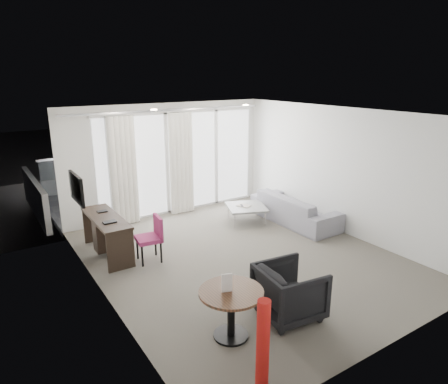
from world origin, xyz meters
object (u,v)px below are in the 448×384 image
tub_armchair (290,292)px  coffee_table (246,214)px  rattan_chair_a (182,178)px  sofa (295,209)px  red_lamp (263,348)px  desk_chair (149,239)px  rattan_chair_b (205,169)px  desk (107,236)px  round_table (231,314)px

tub_armchair → coffee_table: tub_armchair is taller
coffee_table → rattan_chair_a: (-0.19, 2.77, 0.25)m
tub_armchair → sofa: (2.57, 2.68, -0.05)m
red_lamp → rattan_chair_a: size_ratio=1.26×
desk_chair → tub_armchair: 2.81m
sofa → red_lamp: bearing=133.6°
red_lamp → rattan_chair_b: (3.96, 7.88, -0.19)m
coffee_table → sofa: 1.10m
desk → round_table: desk is taller
tub_armchair → rattan_chair_b: 7.51m
sofa → desk_chair: bearing=90.7°
desk → coffee_table: (3.15, -0.03, -0.18)m
desk → red_lamp: (0.30, -4.21, 0.18)m
coffee_table → rattan_chair_b: 3.86m
round_table → tub_armchair: bearing=-3.6°
round_table → red_lamp: size_ratio=0.74×
desk_chair → coffee_table: desk_chair is taller
coffee_table → sofa: (0.91, -0.60, 0.13)m
sofa → rattan_chair_b: rattan_chair_b is taller
sofa → round_table: bearing=126.9°
red_lamp → sofa: size_ratio=0.50×
rattan_chair_b → sofa: bearing=-105.8°
desk → red_lamp: bearing=-86.0°
tub_armchair → sofa: 3.72m
rattan_chair_a → rattan_chair_b: 1.60m
desk → tub_armchair: size_ratio=1.92×
round_table → rattan_chair_b: 7.85m
rattan_chair_a → sofa: bearing=-81.1°
desk_chair → round_table: (0.02, -2.58, -0.09)m
coffee_table → sofa: sofa is taller
rattan_chair_b → rattan_chair_a: bearing=-157.5°
round_table → red_lamp: red_lamp is taller
round_table → tub_armchair: (0.92, -0.06, 0.05)m
desk_chair → sofa: desk_chair is taller
tub_armchair → coffee_table: (1.67, 3.28, -0.19)m
red_lamp → rattan_chair_b: 8.83m
desk_chair → coffee_table: size_ratio=1.00×
coffee_table → sofa: bearing=-33.6°
desk → rattan_chair_a: bearing=42.8°
desk_chair → round_table: desk_chair is taller
tub_armchair → rattan_chair_b: size_ratio=1.12×
desk → desk_chair: (0.53, -0.67, 0.04)m
red_lamp → desk: bearing=94.0°
desk → coffee_table: 3.15m
desk_chair → rattan_chair_b: bearing=56.3°
rattan_chair_a → red_lamp: bearing=-120.0°
desk_chair → red_lamp: (-0.24, -3.54, 0.14)m
coffee_table → desk_chair: bearing=-166.2°
tub_armchair → red_lamp: bearing=134.6°
round_table → red_lamp: (-0.26, -0.96, 0.23)m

